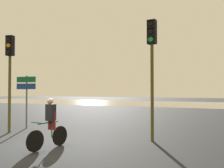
# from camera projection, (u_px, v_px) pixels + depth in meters

# --- Properties ---
(ground_plane) EXTENTS (120.00, 120.00, 0.00)m
(ground_plane) POSITION_uv_depth(u_px,v_px,m) (38.00, 146.00, 8.34)
(ground_plane) COLOR black
(water_strip) EXTENTS (80.00, 16.00, 0.01)m
(water_strip) POSITION_uv_depth(u_px,v_px,m) (178.00, 104.00, 34.80)
(water_strip) COLOR gray
(water_strip) RESTS_ON ground
(traffic_light_near_right) EXTENTS (0.34, 0.36, 4.49)m
(traffic_light_near_right) POSITION_uv_depth(u_px,v_px,m) (152.00, 57.00, 9.25)
(traffic_light_near_right) COLOR #4C4719
(traffic_light_near_right) RESTS_ON ground
(traffic_light_near_left) EXTENTS (0.36, 0.38, 4.32)m
(traffic_light_near_left) POSITION_uv_depth(u_px,v_px,m) (10.00, 65.00, 11.08)
(traffic_light_near_left) COLOR #4C4719
(traffic_light_near_left) RESTS_ON ground
(direction_sign_post) EXTENTS (1.10, 0.16, 2.60)m
(direction_sign_post) POSITION_uv_depth(u_px,v_px,m) (26.00, 92.00, 12.30)
(direction_sign_post) COLOR slate
(direction_sign_post) RESTS_ON ground
(cyclist) EXTENTS (0.48, 1.70, 1.62)m
(cyclist) POSITION_uv_depth(u_px,v_px,m) (50.00, 123.00, 8.07)
(cyclist) COLOR black
(cyclist) RESTS_ON ground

